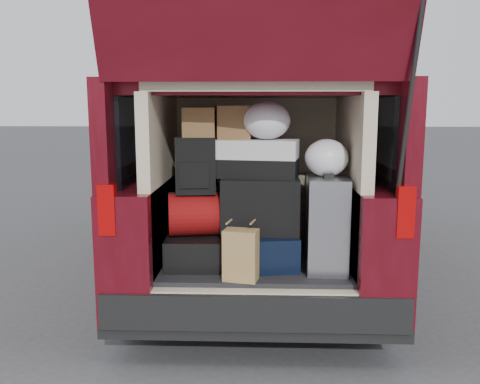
{
  "coord_description": "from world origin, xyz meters",
  "views": [
    {
      "loc": [
        0.02,
        -3.2,
        1.61
      ],
      "look_at": [
        -0.1,
        0.2,
        1.04
      ],
      "focal_mm": 38.0,
      "sensor_mm": 36.0,
      "label": 1
    }
  ],
  "objects_px": {
    "silver_roller": "(327,223)",
    "twotone_duffel": "(255,158)",
    "backpack": "(195,165)",
    "black_soft_case": "(260,205)",
    "navy_hardshell": "(262,248)",
    "black_hardshell": "(195,249)",
    "red_duffel": "(201,214)",
    "kraft_bag": "(241,255)"
  },
  "relations": [
    {
      "from": "kraft_bag",
      "to": "twotone_duffel",
      "type": "xyz_separation_m",
      "value": [
        0.09,
        0.38,
        0.56
      ]
    },
    {
      "from": "black_soft_case",
      "to": "red_duffel",
      "type": "bearing_deg",
      "value": -178.99
    },
    {
      "from": "backpack",
      "to": "twotone_duffel",
      "type": "height_order",
      "value": "backpack"
    },
    {
      "from": "red_duffel",
      "to": "backpack",
      "type": "xyz_separation_m",
      "value": [
        -0.04,
        -0.01,
        0.33
      ]
    },
    {
      "from": "navy_hardshell",
      "to": "backpack",
      "type": "distance_m",
      "value": 0.72
    },
    {
      "from": "navy_hardshell",
      "to": "black_soft_case",
      "type": "relative_size",
      "value": 1.01
    },
    {
      "from": "navy_hardshell",
      "to": "black_hardshell",
      "type": "bearing_deg",
      "value": 172.03
    },
    {
      "from": "navy_hardshell",
      "to": "backpack",
      "type": "relative_size",
      "value": 1.38
    },
    {
      "from": "twotone_duffel",
      "to": "silver_roller",
      "type": "bearing_deg",
      "value": -5.92
    },
    {
      "from": "silver_roller",
      "to": "kraft_bag",
      "type": "xyz_separation_m",
      "value": [
        -0.55,
        -0.25,
        -0.15
      ]
    },
    {
      "from": "red_duffel",
      "to": "black_hardshell",
      "type": "bearing_deg",
      "value": 154.83
    },
    {
      "from": "black_hardshell",
      "to": "twotone_duffel",
      "type": "distance_m",
      "value": 0.74
    },
    {
      "from": "black_hardshell",
      "to": "black_soft_case",
      "type": "xyz_separation_m",
      "value": [
        0.44,
        -0.01,
        0.31
      ]
    },
    {
      "from": "backpack",
      "to": "black_soft_case",
      "type": "bearing_deg",
      "value": -6.94
    },
    {
      "from": "navy_hardshell",
      "to": "twotone_duffel",
      "type": "distance_m",
      "value": 0.61
    },
    {
      "from": "black_hardshell",
      "to": "navy_hardshell",
      "type": "height_order",
      "value": "navy_hardshell"
    },
    {
      "from": "kraft_bag",
      "to": "black_soft_case",
      "type": "relative_size",
      "value": 0.62
    },
    {
      "from": "navy_hardshell",
      "to": "red_duffel",
      "type": "xyz_separation_m",
      "value": [
        -0.41,
        -0.01,
        0.23
      ]
    },
    {
      "from": "red_duffel",
      "to": "kraft_bag",
      "type": "bearing_deg",
      "value": -60.1
    },
    {
      "from": "navy_hardshell",
      "to": "backpack",
      "type": "height_order",
      "value": "backpack"
    },
    {
      "from": "backpack",
      "to": "twotone_duffel",
      "type": "xyz_separation_m",
      "value": [
        0.4,
        0.06,
        0.04
      ]
    },
    {
      "from": "black_hardshell",
      "to": "twotone_duffel",
      "type": "relative_size",
      "value": 0.91
    },
    {
      "from": "backpack",
      "to": "twotone_duffel",
      "type": "relative_size",
      "value": 0.67
    },
    {
      "from": "navy_hardshell",
      "to": "black_soft_case",
      "type": "xyz_separation_m",
      "value": [
        -0.01,
        -0.01,
        0.3
      ]
    },
    {
      "from": "silver_roller",
      "to": "black_soft_case",
      "type": "relative_size",
      "value": 1.2
    },
    {
      "from": "navy_hardshell",
      "to": "twotone_duffel",
      "type": "relative_size",
      "value": 0.92
    },
    {
      "from": "navy_hardshell",
      "to": "black_soft_case",
      "type": "distance_m",
      "value": 0.3
    },
    {
      "from": "red_duffel",
      "to": "black_soft_case",
      "type": "xyz_separation_m",
      "value": [
        0.4,
        0.0,
        0.06
      ]
    },
    {
      "from": "backpack",
      "to": "red_duffel",
      "type": "bearing_deg",
      "value": 2.2
    },
    {
      "from": "navy_hardshell",
      "to": "silver_roller",
      "type": "bearing_deg",
      "value": -20.12
    },
    {
      "from": "silver_roller",
      "to": "twotone_duffel",
      "type": "xyz_separation_m",
      "value": [
        -0.47,
        0.13,
        0.41
      ]
    },
    {
      "from": "backpack",
      "to": "silver_roller",
      "type": "bearing_deg",
      "value": -12.56
    },
    {
      "from": "silver_roller",
      "to": "red_duffel",
      "type": "height_order",
      "value": "silver_roller"
    },
    {
      "from": "black_soft_case",
      "to": "backpack",
      "type": "height_order",
      "value": "backpack"
    },
    {
      "from": "black_hardshell",
      "to": "silver_roller",
      "type": "height_order",
      "value": "silver_roller"
    },
    {
      "from": "silver_roller",
      "to": "black_soft_case",
      "type": "height_order",
      "value": "silver_roller"
    },
    {
      "from": "black_soft_case",
      "to": "backpack",
      "type": "distance_m",
      "value": 0.51
    },
    {
      "from": "black_hardshell",
      "to": "twotone_duffel",
      "type": "xyz_separation_m",
      "value": [
        0.41,
        0.04,
        0.62
      ]
    },
    {
      "from": "black_hardshell",
      "to": "kraft_bag",
      "type": "relative_size",
      "value": 1.59
    },
    {
      "from": "black_hardshell",
      "to": "silver_roller",
      "type": "bearing_deg",
      "value": -7.68
    },
    {
      "from": "black_soft_case",
      "to": "backpack",
      "type": "bearing_deg",
      "value": -178.15
    },
    {
      "from": "black_hardshell",
      "to": "navy_hardshell",
      "type": "relative_size",
      "value": 0.98
    }
  ]
}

